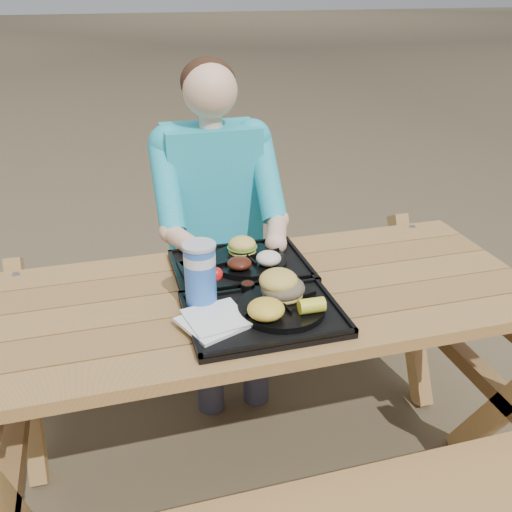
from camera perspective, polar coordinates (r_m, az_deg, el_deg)
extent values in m
plane|color=#999999|center=(2.29, 0.00, -20.15)|extent=(60.00, 60.00, 0.00)
cube|color=black|center=(1.69, 0.72, -5.92)|extent=(0.45, 0.35, 0.02)
cube|color=black|center=(1.95, -1.51, -1.29)|extent=(0.45, 0.35, 0.02)
cylinder|color=black|center=(1.69, 2.57, -5.16)|extent=(0.26, 0.26, 0.02)
cylinder|color=black|center=(1.95, -0.74, -0.53)|extent=(0.26, 0.26, 0.02)
cube|color=white|center=(1.63, -4.31, -6.50)|extent=(0.22, 0.22, 0.02)
cylinder|color=blue|center=(1.69, -5.59, -2.01)|extent=(0.09, 0.09, 0.19)
cylinder|color=black|center=(1.79, -0.83, -3.11)|extent=(0.04, 0.04, 0.03)
cylinder|color=yellow|center=(1.80, 1.65, -2.76)|extent=(0.05, 0.05, 0.03)
ellipsoid|color=yellow|center=(1.61, 1.00, -5.34)|extent=(0.11, 0.11, 0.05)
cube|color=black|center=(1.92, -6.47, -1.46)|extent=(0.07, 0.17, 0.01)
ellipsoid|color=#46190E|center=(1.88, -1.68, -0.73)|extent=(0.08, 0.08, 0.04)
ellipsoid|color=white|center=(1.90, 1.27, -0.23)|extent=(0.08, 0.08, 0.05)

